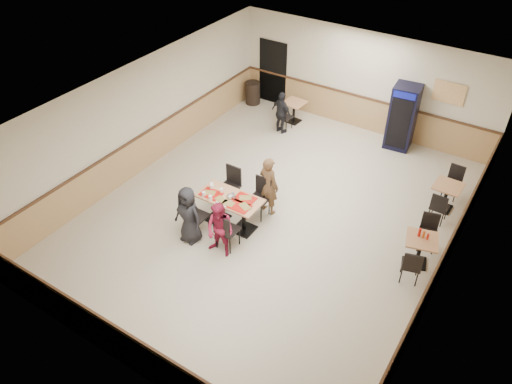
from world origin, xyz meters
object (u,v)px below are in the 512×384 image
Objects in this scene: lone_diner at (282,113)px; diner_woman_left at (188,215)px; trash_bin at (253,93)px; side_table_near at (420,247)px; diner_woman_right at (220,230)px; back_table at (294,109)px; diner_man_opposite at (269,185)px; main_table at (230,207)px; pepsi_cooler at (402,117)px; side_table_far at (447,193)px.

diner_woman_left is at bearing 112.86° from lone_diner.
side_table_near is at bearing -31.49° from trash_bin.
side_table_near is at bearing 28.36° from diner_woman_right.
lone_diner is 2.09m from trash_bin.
diner_woman_left is at bearing -155.96° from side_table_near.
side_table_near is at bearing 164.19° from lone_diner.
lone_diner is at bearing -90.00° from back_table.
side_table_near is 1.16× the size of back_table.
diner_woman_left is at bearing -68.97° from trash_bin.
diner_woman_right is 1.03× the size of lone_diner.
main_table is at bearing 72.87° from diner_man_opposite.
lone_diner is at bearing -53.74° from diner_man_opposite.
trash_bin reaches higher than back_table.
diner_woman_right is at bearing -151.31° from side_table_near.
main_table is 1.88× the size of side_table_near.
side_table_near is at bearing -36.84° from back_table.
pepsi_cooler is at bearing -98.81° from diner_man_opposite.
diner_woman_right is at bearing 3.35° from diner_woman_left.
back_table is 1.78m from trash_bin.
side_table_near is (3.63, 0.22, -0.30)m from diner_man_opposite.
side_table_near is 1.07× the size of trash_bin.
trash_bin is at bearing 148.51° from side_table_near.
trash_bin reaches higher than side_table_far.
main_table is 1.15× the size of lone_diner.
side_table_near is 6.59m from back_table.
side_table_far is (4.52, 4.22, -0.25)m from diner_woman_left.
diner_woman_left reaches higher than diner_woman_right.
diner_woman_left reaches higher than trash_bin.
trash_bin is at bearing 114.10° from diner_woman_left.
diner_man_opposite is at bearing -114.75° from pepsi_cooler.
lone_diner is at bearing -32.61° from trash_bin.
trash_bin is (-4.99, -0.04, -0.57)m from pepsi_cooler.
diner_man_opposite is 3.65m from side_table_near.
diner_woman_right is 6.20m from back_table.
trash_bin is (-2.44, 6.35, -0.33)m from diner_woman_left.
pepsi_cooler is (-2.03, 4.35, 0.48)m from side_table_near.
back_table is 0.92× the size of trash_bin.
pepsi_cooler is at bearing 68.97° from main_table.
trash_bin is at bearing -42.65° from diner_man_opposite.
diner_woman_right is 4.26m from side_table_near.
main_table is 0.98× the size of diner_man_opposite.
side_table_far is 0.37× the size of pepsi_cooler.
diner_woman_right reaches higher than side_table_near.
trash_bin is (-1.75, 0.35, -0.08)m from back_table.
back_table is at bearing 161.17° from side_table_far.
diner_man_opposite is at bearing 131.09° from lone_diner.
lone_diner is 1.64× the size of side_table_near.
diner_woman_left is 5.28m from lone_diner.
diner_woman_left is at bearing -117.90° from main_table.
side_table_far is at bearing -53.31° from pepsi_cooler.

